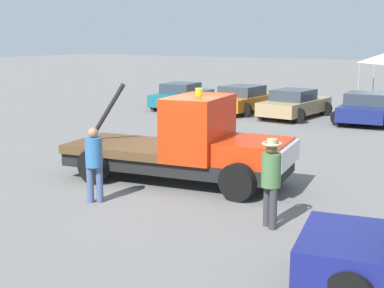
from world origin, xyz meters
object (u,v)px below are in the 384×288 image
object	(u,v)px
tow_truck	(189,147)
person_near_truck	(271,176)
person_at_hood	(94,160)
parked_car_orange	(244,99)
parked_car_tan	(295,104)
parked_car_teal	(182,96)
parked_car_navy	(367,108)

from	to	relation	value
tow_truck	person_near_truck	world-z (taller)	tow_truck
person_at_hood	parked_car_orange	xyz separation A→B (m)	(-4.26, 15.29, -0.35)
tow_truck	parked_car_tan	bearing A→B (deg)	90.12
person_near_truck	person_at_hood	world-z (taller)	person_near_truck
person_at_hood	parked_car_tan	bearing A→B (deg)	147.16
parked_car_teal	parked_car_tan	world-z (taller)	same
person_at_hood	parked_car_teal	bearing A→B (deg)	169.54
person_at_hood	parked_car_navy	world-z (taller)	person_at_hood
person_near_truck	parked_car_navy	xyz separation A→B (m)	(-2.15, 14.55, -0.40)
parked_car_teal	parked_car_navy	bearing A→B (deg)	-96.89
person_at_hood	parked_car_tan	size ratio (longest dim) A/B	0.39
tow_truck	parked_car_teal	size ratio (longest dim) A/B	1.28
parked_car_tan	person_near_truck	bearing A→B (deg)	-155.88
parked_car_tan	parked_car_orange	bearing A→B (deg)	83.58
person_at_hood	parked_car_teal	world-z (taller)	person_at_hood
parked_car_tan	tow_truck	bearing A→B (deg)	-166.53
parked_car_teal	parked_car_navy	world-z (taller)	same
parked_car_orange	person_near_truck	bearing A→B (deg)	-149.58
tow_truck	person_near_truck	distance (m)	3.69
parked_car_tan	parked_car_navy	bearing A→B (deg)	-78.89
person_at_hood	parked_car_navy	bearing A→B (deg)	134.95
person_near_truck	parked_car_teal	distance (m)	18.51
parked_car_teal	parked_car_orange	world-z (taller)	same
parked_car_navy	person_at_hood	bearing A→B (deg)	166.04
parked_car_teal	parked_car_orange	xyz separation A→B (m)	(3.52, 0.37, 0.00)
person_near_truck	parked_car_orange	world-z (taller)	person_near_truck
tow_truck	parked_car_navy	bearing A→B (deg)	75.33
person_near_truck	parked_car_navy	world-z (taller)	person_near_truck
person_at_hood	parked_car_tan	xyz separation A→B (m)	(-1.34, 14.79, -0.35)
tow_truck	parked_car_orange	bearing A→B (deg)	101.86
person_near_truck	parked_car_orange	xyz separation A→B (m)	(-8.30, 14.61, -0.40)
person_at_hood	parked_car_orange	distance (m)	15.88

